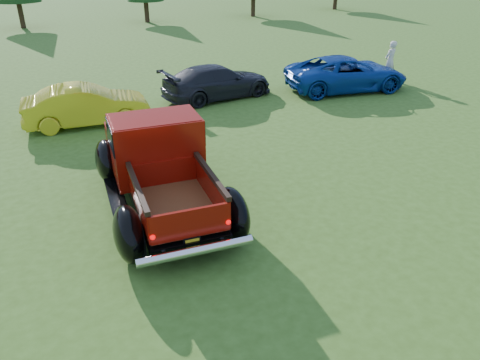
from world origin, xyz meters
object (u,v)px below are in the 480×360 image
(show_car_grey, at_px, (217,82))
(spectator, at_px, (390,61))
(show_car_yellow, at_px, (87,105))
(pickup_truck, at_px, (158,161))
(show_car_blue, at_px, (347,73))

(show_car_grey, distance_m, spectator, 8.04)
(show_car_grey, height_order, spectator, spectator)
(show_car_yellow, bearing_deg, pickup_truck, -168.40)
(pickup_truck, height_order, show_car_grey, pickup_truck)
(pickup_truck, xyz_separation_m, show_car_grey, (4.39, 7.15, -0.34))
(show_car_blue, bearing_deg, show_car_yellow, 97.93)
(show_car_yellow, bearing_deg, show_car_blue, -86.79)
(pickup_truck, relative_size, show_car_grey, 1.28)
(pickup_truck, relative_size, show_car_blue, 1.14)
(show_car_yellow, distance_m, show_car_grey, 5.31)
(show_car_grey, bearing_deg, show_car_blue, -110.63)
(spectator, bearing_deg, pickup_truck, 10.36)
(show_car_blue, bearing_deg, spectator, -71.65)
(show_car_yellow, bearing_deg, show_car_grey, -74.43)
(show_car_blue, xyz_separation_m, spectator, (2.65, 0.45, 0.17))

